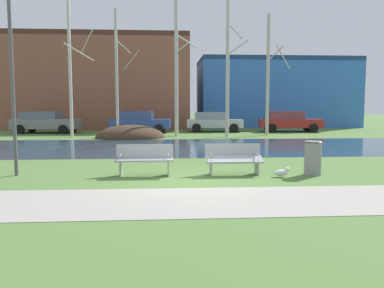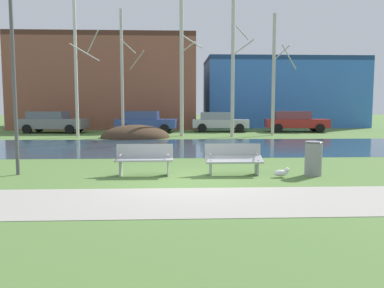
% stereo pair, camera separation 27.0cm
% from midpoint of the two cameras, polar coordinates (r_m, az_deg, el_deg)
% --- Properties ---
extents(ground_plane, '(120.00, 120.00, 0.00)m').
position_cam_midpoint_polar(ground_plane, '(20.05, -2.36, 0.08)').
color(ground_plane, '#517538').
extents(paved_path_strip, '(60.00, 2.51, 0.01)m').
position_cam_midpoint_polar(paved_path_strip, '(8.07, 0.00, -8.35)').
color(paved_path_strip, '#9E998E').
rests_on(paved_path_strip, ground).
extents(river_band, '(80.00, 8.02, 0.01)m').
position_cam_midpoint_polar(river_band, '(18.44, -2.23, -0.40)').
color(river_band, '#284256').
rests_on(river_band, ground).
extents(soil_mound, '(4.16, 3.26, 1.57)m').
position_cam_midpoint_polar(soil_mound, '(23.83, -9.33, 0.90)').
color(soil_mound, '#423021').
rests_on(soil_mound, ground).
extents(bench_left, '(1.60, 0.57, 0.87)m').
position_cam_midpoint_polar(bench_left, '(10.96, -7.64, -2.17)').
color(bench_left, '#9EA0A3').
rests_on(bench_left, ground).
extents(bench_right, '(1.60, 0.57, 0.87)m').
position_cam_midpoint_polar(bench_right, '(11.08, 5.42, -2.06)').
color(bench_right, '#9EA0A3').
rests_on(bench_right, ground).
extents(trash_bin, '(0.50, 0.50, 0.96)m').
position_cam_midpoint_polar(trash_bin, '(11.44, 16.60, -1.90)').
color(trash_bin, gray).
rests_on(trash_bin, ground).
extents(seagull, '(0.48, 0.18, 0.27)m').
position_cam_midpoint_polar(seagull, '(10.95, 12.29, -4.05)').
color(seagull, white).
rests_on(seagull, ground).
extents(streetlamp, '(0.32, 0.32, 5.60)m').
position_cam_midpoint_polar(streetlamp, '(12.05, -25.60, 13.50)').
color(streetlamp, '#4C4C51').
rests_on(streetlamp, ground).
extents(birch_far_left, '(1.56, 2.86, 8.18)m').
position_cam_midpoint_polar(birch_far_left, '(24.98, -17.59, 10.50)').
color(birch_far_left, beige).
rests_on(birch_far_left, ground).
extents(birch_left, '(1.47, 2.23, 7.68)m').
position_cam_midpoint_polar(birch_left, '(24.35, -11.20, 10.16)').
color(birch_left, '#BCB7A8').
rests_on(birch_left, ground).
extents(birch_center_left, '(1.43, 2.19, 9.04)m').
position_cam_midpoint_polar(birch_center_left, '(24.92, -2.57, 11.70)').
color(birch_center_left, beige).
rests_on(birch_center_left, ground).
extents(birch_center, '(1.38, 2.17, 8.28)m').
position_cam_midpoint_polar(birch_center, '(24.34, 4.96, 10.99)').
color(birch_center, beige).
rests_on(birch_center, ground).
extents(birch_center_right, '(1.53, 2.45, 7.77)m').
position_cam_midpoint_polar(birch_center_right, '(26.10, 10.83, 9.97)').
color(birch_center_right, '#BCB7A8').
rests_on(birch_center_right, ground).
extents(parked_van_nearest_grey, '(4.71, 2.47, 1.52)m').
position_cam_midpoint_polar(parked_van_nearest_grey, '(29.38, -20.87, 3.07)').
color(parked_van_nearest_grey, slate).
rests_on(parked_van_nearest_grey, ground).
extents(parked_sedan_second_blue, '(4.42, 2.44, 1.54)m').
position_cam_midpoint_polar(parked_sedan_second_blue, '(28.32, -7.95, 3.30)').
color(parked_sedan_second_blue, '#2D4793').
rests_on(parked_sedan_second_blue, ground).
extents(parked_hatch_third_silver, '(4.24, 2.26, 1.45)m').
position_cam_midpoint_polar(parked_hatch_third_silver, '(28.98, 2.91, 3.32)').
color(parked_hatch_third_silver, '#B2B5BC').
rests_on(parked_hatch_third_silver, ground).
extents(parked_wagon_fourth_red, '(4.64, 2.36, 1.52)m').
position_cam_midpoint_polar(parked_wagon_fourth_red, '(29.71, 13.69, 3.29)').
color(parked_wagon_fourth_red, maroon).
rests_on(parked_wagon_fourth_red, ground).
extents(building_brick_low, '(15.01, 9.46, 7.75)m').
position_cam_midpoint_polar(building_brick_low, '(36.28, -13.05, 8.58)').
color(building_brick_low, brown).
rests_on(building_brick_low, ground).
extents(building_blue_store, '(14.01, 6.92, 6.16)m').
position_cam_midpoint_polar(building_blue_store, '(37.61, 11.70, 7.29)').
color(building_blue_store, '#3870C6').
rests_on(building_blue_store, ground).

